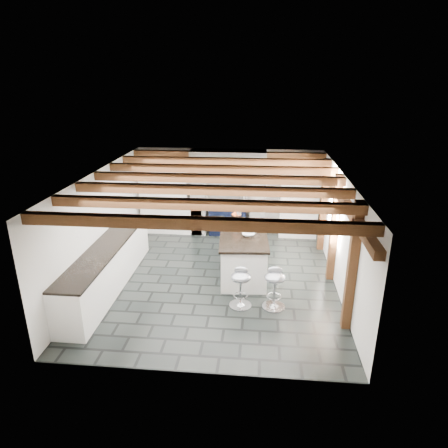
# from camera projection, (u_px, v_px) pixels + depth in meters

# --- Properties ---
(ground) EXTENTS (6.00, 6.00, 0.00)m
(ground) POSITION_uv_depth(u_px,v_px,m) (218.00, 277.00, 8.70)
(ground) COLOR black
(ground) RESTS_ON ground
(room_shell) EXTENTS (6.00, 6.03, 6.00)m
(room_shell) POSITION_uv_depth(u_px,v_px,m) (199.00, 210.00, 9.71)
(room_shell) COLOR silver
(room_shell) RESTS_ON ground
(range_cooker) EXTENTS (1.00, 0.63, 0.99)m
(range_cooker) POSITION_uv_depth(u_px,v_px,m) (228.00, 217.00, 11.04)
(range_cooker) COLOR black
(range_cooker) RESTS_ON ground
(kitchen_island) EXTENTS (1.12, 1.98, 1.26)m
(kitchen_island) POSITION_uv_depth(u_px,v_px,m) (243.00, 254.00, 8.71)
(kitchen_island) COLOR white
(kitchen_island) RESTS_ON ground
(bar_stool_near) EXTENTS (0.44, 0.44, 0.81)m
(bar_stool_near) POSITION_uv_depth(u_px,v_px,m) (275.00, 284.00, 7.41)
(bar_stool_near) COLOR silver
(bar_stool_near) RESTS_ON ground
(bar_stool_far) EXTENTS (0.42, 0.42, 0.79)m
(bar_stool_far) POSITION_uv_depth(u_px,v_px,m) (241.00, 283.00, 7.46)
(bar_stool_far) COLOR silver
(bar_stool_far) RESTS_ON ground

